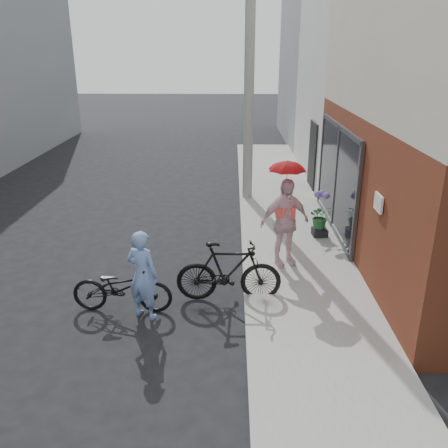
{
  "coord_description": "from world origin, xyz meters",
  "views": [
    {
      "loc": [
        0.65,
        -7.56,
        4.33
      ],
      "look_at": [
        0.5,
        1.03,
        1.1
      ],
      "focal_mm": 38.0,
      "sensor_mm": 36.0,
      "label": 1
    }
  ],
  "objects_px": {
    "utility_pole": "(249,79)",
    "officer": "(143,275)",
    "planter": "(320,232)",
    "bike_left": "(122,287)",
    "bike_right": "(229,272)",
    "kimono_woman": "(285,222)"
  },
  "relations": [
    {
      "from": "officer",
      "to": "bike_left",
      "type": "bearing_deg",
      "value": 1.01
    },
    {
      "from": "officer",
      "to": "bike_left",
      "type": "height_order",
      "value": "officer"
    },
    {
      "from": "bike_left",
      "to": "planter",
      "type": "bearing_deg",
      "value": -48.15
    },
    {
      "from": "bike_left",
      "to": "bike_right",
      "type": "xyz_separation_m",
      "value": [
        1.83,
        0.41,
        0.11
      ]
    },
    {
      "from": "utility_pole",
      "to": "officer",
      "type": "relative_size",
      "value": 4.46
    },
    {
      "from": "bike_left",
      "to": "kimono_woman",
      "type": "relative_size",
      "value": 0.96
    },
    {
      "from": "planter",
      "to": "utility_pole",
      "type": "bearing_deg",
      "value": 117.8
    },
    {
      "from": "kimono_woman",
      "to": "planter",
      "type": "relative_size",
      "value": 5.37
    },
    {
      "from": "bike_left",
      "to": "kimono_woman",
      "type": "bearing_deg",
      "value": -57.36
    },
    {
      "from": "utility_pole",
      "to": "bike_left",
      "type": "xyz_separation_m",
      "value": [
        -2.33,
        -6.37,
        -3.05
      ]
    },
    {
      "from": "utility_pole",
      "to": "officer",
      "type": "distance_m",
      "value": 7.34
    },
    {
      "from": "officer",
      "to": "kimono_woman",
      "type": "bearing_deg",
      "value": -118.5
    },
    {
      "from": "bike_left",
      "to": "planter",
      "type": "relative_size",
      "value": 5.14
    },
    {
      "from": "bike_left",
      "to": "officer",
      "type": "bearing_deg",
      "value": -111.29
    },
    {
      "from": "officer",
      "to": "planter",
      "type": "height_order",
      "value": "officer"
    },
    {
      "from": "bike_left",
      "to": "kimono_woman",
      "type": "xyz_separation_m",
      "value": [
        2.94,
        1.73,
        0.57
      ]
    },
    {
      "from": "bike_right",
      "to": "kimono_woman",
      "type": "xyz_separation_m",
      "value": [
        1.11,
        1.32,
        0.46
      ]
    },
    {
      "from": "bike_left",
      "to": "planter",
      "type": "height_order",
      "value": "bike_left"
    },
    {
      "from": "utility_pole",
      "to": "officer",
      "type": "bearing_deg",
      "value": -106.33
    },
    {
      "from": "utility_pole",
      "to": "planter",
      "type": "bearing_deg",
      "value": -62.2
    },
    {
      "from": "bike_right",
      "to": "officer",
      "type": "bearing_deg",
      "value": 111.89
    },
    {
      "from": "utility_pole",
      "to": "bike_left",
      "type": "relative_size",
      "value": 4.05
    }
  ]
}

